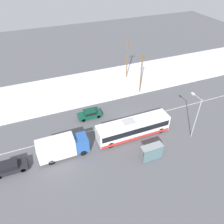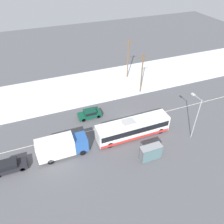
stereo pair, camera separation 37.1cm
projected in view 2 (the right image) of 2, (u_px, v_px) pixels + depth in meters
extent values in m
plane|color=#56565B|center=(131.00, 120.00, 37.95)|extent=(120.00, 120.00, 0.00)
cube|color=silver|center=(105.00, 83.00, 47.83)|extent=(80.00, 13.18, 0.12)
cube|color=silver|center=(131.00, 120.00, 37.95)|extent=(60.00, 0.12, 0.00)
cube|color=white|center=(133.00, 128.00, 34.00)|extent=(11.69, 2.55, 2.62)
cube|color=black|center=(133.00, 126.00, 33.81)|extent=(11.22, 2.57, 1.00)
cube|color=red|center=(132.00, 133.00, 34.66)|extent=(11.57, 2.57, 0.47)
cube|color=#B2B2B2|center=(128.00, 122.00, 32.88)|extent=(1.80, 1.40, 0.24)
cylinder|color=black|center=(160.00, 131.00, 35.09)|extent=(1.00, 0.28, 1.00)
cylinder|color=black|center=(153.00, 122.00, 36.77)|extent=(1.00, 0.28, 1.00)
cylinder|color=black|center=(110.00, 145.00, 32.62)|extent=(1.00, 0.28, 1.00)
cylinder|color=black|center=(105.00, 135.00, 34.30)|extent=(1.00, 0.28, 1.00)
cube|color=silver|center=(55.00, 147.00, 30.36)|extent=(5.16, 2.30, 2.78)
cube|color=#2856A3|center=(80.00, 142.00, 31.55)|extent=(1.90, 2.18, 2.16)
cube|color=black|center=(86.00, 139.00, 31.55)|extent=(0.06, 1.96, 0.95)
cylinder|color=black|center=(83.00, 153.00, 31.49)|extent=(0.90, 0.26, 0.90)
cylinder|color=black|center=(79.00, 143.00, 33.00)|extent=(0.90, 0.26, 0.90)
cylinder|color=black|center=(51.00, 162.00, 30.19)|extent=(0.90, 0.26, 0.90)
cylinder|color=black|center=(49.00, 151.00, 31.70)|extent=(0.90, 0.26, 0.90)
cube|color=#0F4733|center=(90.00, 115.00, 38.29)|extent=(4.02, 1.80, 0.68)
cube|color=#0D3C2B|center=(90.00, 112.00, 37.94)|extent=(2.09, 1.66, 0.56)
cube|color=black|center=(90.00, 112.00, 37.93)|extent=(1.92, 1.69, 0.44)
cylinder|color=black|center=(84.00, 120.00, 37.49)|extent=(0.64, 0.22, 0.64)
cylinder|color=black|center=(81.00, 115.00, 38.65)|extent=(0.64, 0.22, 0.64)
cylinder|color=black|center=(99.00, 117.00, 38.26)|extent=(0.64, 0.22, 0.64)
cylinder|color=black|center=(96.00, 111.00, 39.42)|extent=(0.64, 0.22, 0.64)
cube|color=black|center=(10.00, 167.00, 29.34)|extent=(4.32, 1.80, 0.68)
cube|color=black|center=(8.00, 164.00, 28.93)|extent=(2.25, 1.66, 0.58)
cube|color=black|center=(8.00, 164.00, 28.92)|extent=(2.07, 1.69, 0.46)
cylinder|color=black|center=(23.00, 169.00, 29.32)|extent=(0.64, 0.22, 0.64)
cylinder|color=black|center=(22.00, 161.00, 30.49)|extent=(0.64, 0.22, 0.64)
cylinder|color=#23232D|center=(145.00, 152.00, 31.70)|extent=(0.11, 0.11, 0.75)
cylinder|color=#23232D|center=(146.00, 151.00, 31.76)|extent=(0.11, 0.11, 0.75)
cube|color=brown|center=(146.00, 148.00, 31.31)|extent=(0.39, 0.21, 0.62)
sphere|color=tan|center=(147.00, 146.00, 31.04)|extent=(0.26, 0.26, 0.26)
cylinder|color=brown|center=(145.00, 149.00, 31.26)|extent=(0.10, 0.10, 0.59)
cylinder|color=brown|center=(148.00, 148.00, 31.40)|extent=(0.10, 0.10, 0.59)
cube|color=gray|center=(151.00, 147.00, 29.78)|extent=(3.10, 1.20, 0.06)
cube|color=slate|center=(153.00, 156.00, 30.07)|extent=(2.98, 0.04, 2.16)
cylinder|color=#474C51|center=(139.00, 153.00, 30.50)|extent=(0.08, 0.08, 2.34)
cylinder|color=#474C51|center=(158.00, 147.00, 31.36)|extent=(0.08, 0.08, 2.34)
cylinder|color=#474C51|center=(143.00, 159.00, 29.67)|extent=(0.08, 0.08, 2.34)
cylinder|color=#474C51|center=(162.00, 153.00, 30.53)|extent=(0.08, 0.08, 2.34)
cylinder|color=#9EA3A8|center=(196.00, 120.00, 32.51)|extent=(0.14, 0.14, 7.14)
cylinder|color=#9EA3A8|center=(197.00, 97.00, 31.10)|extent=(0.10, 1.87, 0.10)
cube|color=silver|center=(193.00, 94.00, 31.83)|extent=(0.36, 0.60, 0.16)
cylinder|color=brown|center=(142.00, 74.00, 42.72)|extent=(0.24, 0.24, 8.14)
cube|color=brown|center=(143.00, 57.00, 40.53)|extent=(1.80, 0.12, 0.12)
cylinder|color=brown|center=(128.00, 60.00, 47.47)|extent=(0.24, 0.24, 8.72)
cube|color=brown|center=(129.00, 42.00, 45.11)|extent=(1.80, 0.12, 0.12)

